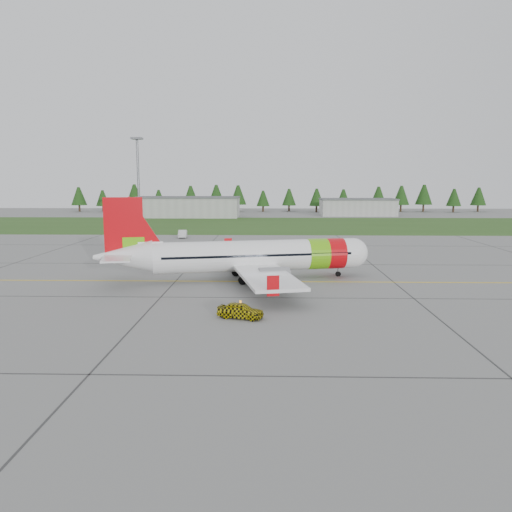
{
  "coord_description": "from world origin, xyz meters",
  "views": [
    {
      "loc": [
        -4.28,
        -48.11,
        11.48
      ],
      "look_at": [
        -5.69,
        6.25,
        3.23
      ],
      "focal_mm": 35.0,
      "sensor_mm": 36.0,
      "label": 1
    }
  ],
  "objects": [
    {
      "name": "treeline",
      "position": [
        0.0,
        138.0,
        5.0
      ],
      "size": [
        160.0,
        8.0,
        10.0
      ],
      "primitive_type": null,
      "color": "#1C3F14",
      "rests_on": "ground"
    },
    {
      "name": "ground",
      "position": [
        0.0,
        0.0,
        0.0
      ],
      "size": [
        320.0,
        320.0,
        0.0
      ],
      "primitive_type": "plane",
      "color": "gray",
      "rests_on": "ground"
    },
    {
      "name": "floodlight_mast",
      "position": [
        -32.0,
        58.0,
        10.0
      ],
      "size": [
        0.5,
        0.5,
        20.0
      ],
      "primitive_type": "cylinder",
      "color": "slate",
      "rests_on": "ground"
    },
    {
      "name": "service_van",
      "position": [
        -21.76,
        51.84,
        2.35
      ],
      "size": [
        1.81,
        1.73,
        4.7
      ],
      "primitive_type": "imported",
      "rotation": [
        0.0,
        0.0,
        0.11
      ],
      "color": "silver",
      "rests_on": "ground"
    },
    {
      "name": "aircraft",
      "position": [
        -6.45,
        9.09,
        2.79
      ],
      "size": [
        31.6,
        29.63,
        9.68
      ],
      "rotation": [
        0.0,
        0.0,
        0.22
      ],
      "color": "white",
      "rests_on": "ground"
    },
    {
      "name": "follow_me_car",
      "position": [
        -6.64,
        -7.41,
        1.96
      ],
      "size": [
        1.73,
        1.89,
        3.92
      ],
      "primitive_type": "imported",
      "rotation": [
        0.0,
        0.0,
        1.28
      ],
      "color": "yellow",
      "rests_on": "ground"
    },
    {
      "name": "grass_strip",
      "position": [
        0.0,
        82.0,
        0.01
      ],
      "size": [
        320.0,
        50.0,
        0.03
      ],
      "primitive_type": "cube",
      "color": "#30561E",
      "rests_on": "ground"
    },
    {
      "name": "taxi_guideline",
      "position": [
        0.0,
        8.0,
        0.01
      ],
      "size": [
        120.0,
        0.25,
        0.02
      ],
      "primitive_type": "cube",
      "color": "gold",
      "rests_on": "ground"
    },
    {
      "name": "hangar_west",
      "position": [
        -30.0,
        110.0,
        3.0
      ],
      "size": [
        32.0,
        14.0,
        6.0
      ],
      "primitive_type": "cube",
      "color": "#A8A8A3",
      "rests_on": "ground"
    },
    {
      "name": "hangar_east",
      "position": [
        25.0,
        118.0,
        2.6
      ],
      "size": [
        24.0,
        12.0,
        5.2
      ],
      "primitive_type": "cube",
      "color": "#A8A8A3",
      "rests_on": "ground"
    }
  ]
}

